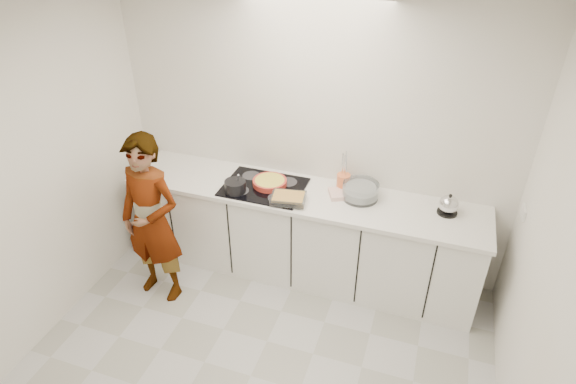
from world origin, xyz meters
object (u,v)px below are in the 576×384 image
(saucepan, at_px, (235,186))
(mixing_bowl, at_px, (360,191))
(tart_dish, at_px, (270,182))
(utensil_crock, at_px, (343,182))
(baking_dish, at_px, (288,198))
(hob, at_px, (264,187))
(cook, at_px, (152,221))
(kettle, at_px, (448,205))

(saucepan, bearing_deg, mixing_bowl, 14.22)
(tart_dish, relative_size, utensil_crock, 2.62)
(baking_dish, bearing_deg, tart_dish, 140.63)
(tart_dish, xyz_separation_m, baking_dish, (0.25, -0.20, 0.00))
(saucepan, relative_size, baking_dish, 0.76)
(hob, xyz_separation_m, cook, (-0.78, -0.64, -0.12))
(tart_dish, height_order, baking_dish, baking_dish)
(utensil_crock, xyz_separation_m, cook, (-1.47, -0.84, -0.19))
(utensil_crock, distance_m, cook, 1.70)
(baking_dish, height_order, cook, cook)
(kettle, height_order, utensil_crock, kettle)
(baking_dish, height_order, utensil_crock, utensil_crock)
(mixing_bowl, distance_m, utensil_crock, 0.20)
(utensil_crock, bearing_deg, saucepan, -157.88)
(hob, distance_m, mixing_bowl, 0.86)
(hob, relative_size, tart_dish, 1.82)
(hob, distance_m, cook, 1.02)
(hob, xyz_separation_m, saucepan, (-0.21, -0.16, 0.06))
(hob, height_order, mixing_bowl, mixing_bowl)
(hob, relative_size, baking_dish, 2.23)
(tart_dish, relative_size, kettle, 2.01)
(hob, bearing_deg, utensil_crock, 16.40)
(mixing_bowl, bearing_deg, cook, -155.37)
(baking_dish, relative_size, utensil_crock, 2.14)
(tart_dish, distance_m, mixing_bowl, 0.82)
(kettle, relative_size, utensil_crock, 1.31)
(saucepan, xyz_separation_m, utensil_crock, (0.89, 0.36, 0.01))
(kettle, distance_m, utensil_crock, 0.91)
(tart_dish, bearing_deg, baking_dish, -39.37)
(baking_dish, bearing_deg, hob, 150.82)
(hob, distance_m, utensil_crock, 0.71)
(utensil_crock, bearing_deg, cook, -150.08)
(baking_dish, bearing_deg, utensil_crock, 42.45)
(tart_dish, height_order, saucepan, saucepan)
(cook, bearing_deg, kettle, 23.10)
(saucepan, xyz_separation_m, kettle, (1.80, 0.27, 0.01))
(kettle, bearing_deg, mixing_bowl, -179.74)
(mixing_bowl, distance_m, cook, 1.81)
(hob, relative_size, kettle, 3.65)
(tart_dish, xyz_separation_m, mixing_bowl, (0.81, 0.07, 0.02))
(saucepan, height_order, mixing_bowl, saucepan)
(kettle, bearing_deg, utensil_crock, 174.41)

